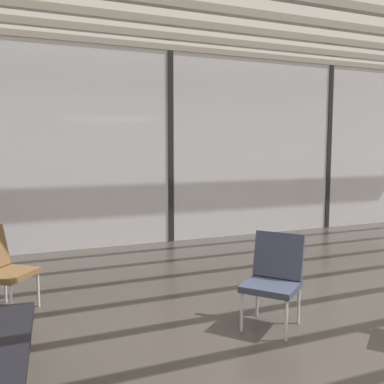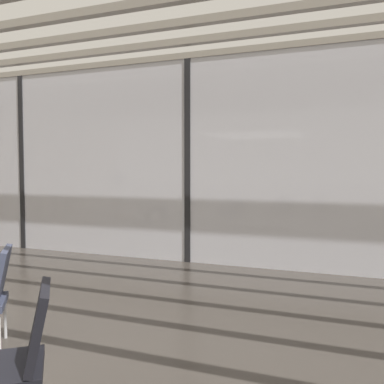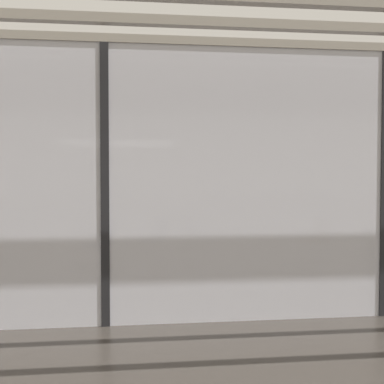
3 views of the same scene
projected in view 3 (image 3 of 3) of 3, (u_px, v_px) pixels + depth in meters
The scene contains 4 objects.
glass_curtain_wall at pixel (105, 186), 5.71m from camera, with size 14.00×0.08×3.36m, color silver.
window_mullion_1 at pixel (105, 186), 5.71m from camera, with size 0.10×0.12×3.36m, color black.
window_mullion_2 at pixel (383, 185), 6.13m from camera, with size 0.10×0.12×3.36m, color black.
parked_airplane at pixel (149, 166), 12.02m from camera, with size 11.66×4.04×4.04m.
Camera 3 is at (0.34, -0.59, 1.81)m, focal length 44.93 mm.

